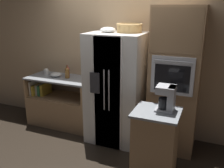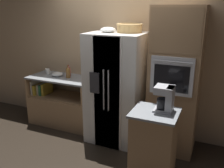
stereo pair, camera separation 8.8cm
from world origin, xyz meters
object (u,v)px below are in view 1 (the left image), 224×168
at_px(fruit_bowl, 108,30).
at_px(coffee_maker, 167,98).
at_px(refrigerator, 117,88).
at_px(wicker_basket, 129,28).
at_px(mug, 46,72).
at_px(bottle_short, 67,71).
at_px(bottle_tall, 67,72).
at_px(wall_oven, 175,81).
at_px(mixing_bowl, 56,75).

relative_size(fruit_bowl, coffee_maker, 0.74).
distance_m(refrigerator, fruit_bowl, 0.93).
xyz_separation_m(refrigerator, wicker_basket, (0.16, 0.10, 0.95)).
bearing_deg(mug, wicker_basket, -2.67).
bearing_deg(refrigerator, bottle_short, 169.16).
bearing_deg(bottle_short, wicker_basket, -4.83).
bearing_deg(fruit_bowl, coffee_maker, -31.58).
bearing_deg(refrigerator, mug, 173.31).
bearing_deg(bottle_tall, coffee_maker, -22.45).
xyz_separation_m(fruit_bowl, mug, (-1.35, 0.20, -0.83)).
height_order(wicker_basket, bottle_tall, wicker_basket).
bearing_deg(mug, wall_oven, -2.41).
height_order(mug, coffee_maker, coffee_maker).
xyz_separation_m(wall_oven, mixing_bowl, (-2.12, 0.04, -0.14)).
height_order(wicker_basket, coffee_maker, wicker_basket).
xyz_separation_m(bottle_tall, bottle_short, (-0.05, 0.09, -0.01)).
xyz_separation_m(bottle_short, coffee_maker, (1.96, -0.88, 0.08)).
bearing_deg(mixing_bowl, bottle_tall, -2.09).
relative_size(refrigerator, wall_oven, 0.81).
relative_size(bottle_short, mug, 1.80).
height_order(wall_oven, bottle_short, wall_oven).
bearing_deg(bottle_tall, mixing_bowl, 177.91).
distance_m(mug, mixing_bowl, 0.26).
relative_size(mixing_bowl, coffee_maker, 0.63).
bearing_deg(mixing_bowl, bottle_short, 22.54).
distance_m(fruit_bowl, mug, 1.60).
xyz_separation_m(refrigerator, coffee_maker, (0.92, -0.68, 0.20)).
xyz_separation_m(refrigerator, bottle_short, (-1.04, 0.20, 0.13)).
bearing_deg(wall_oven, mixing_bowl, 178.79).
bearing_deg(coffee_maker, wall_oven, 91.97).
bearing_deg(wall_oven, bottle_short, 176.31).
distance_m(fruit_bowl, mixing_bowl, 1.39).
bearing_deg(coffee_maker, mug, 160.49).
bearing_deg(mixing_bowl, wicker_basket, -0.87).
relative_size(bottle_short, coffee_maker, 0.67).
xyz_separation_m(fruit_bowl, coffee_maker, (1.06, -0.65, -0.71)).
height_order(wicker_basket, mixing_bowl, wicker_basket).
bearing_deg(mug, bottle_short, 3.10).
height_order(refrigerator, wicker_basket, wicker_basket).
distance_m(bottle_tall, coffee_maker, 2.07).
bearing_deg(bottle_tall, wall_oven, -1.09).
relative_size(refrigerator, coffee_maker, 5.59).
bearing_deg(coffee_maker, refrigerator, 143.60).
distance_m(refrigerator, wall_oven, 0.92).
xyz_separation_m(refrigerator, mixing_bowl, (-1.23, 0.12, 0.07)).
bearing_deg(wicker_basket, wall_oven, -1.84).
bearing_deg(refrigerator, bottle_tall, 173.65).
height_order(fruit_bowl, bottle_tall, fruit_bowl).
height_order(bottle_short, mixing_bowl, bottle_short).
bearing_deg(refrigerator, fruit_bowl, -169.06).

